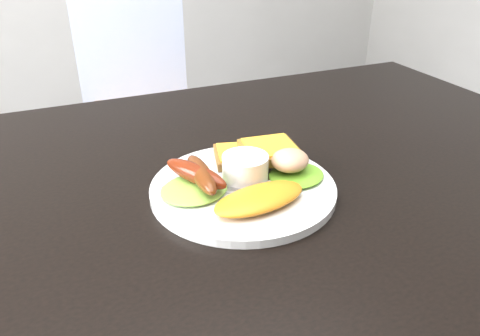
{
  "coord_description": "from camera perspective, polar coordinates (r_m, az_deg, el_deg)",
  "views": [
    {
      "loc": [
        -0.23,
        -0.53,
        1.07
      ],
      "look_at": [
        -0.01,
        -0.03,
        0.78
      ],
      "focal_mm": 35.0,
      "sensor_mm": 36.0,
      "label": 1
    }
  ],
  "objects": [
    {
      "name": "sausage_a",
      "position": [
        0.6,
        -5.44,
        -0.67
      ],
      "size": [
        0.07,
        0.11,
        0.03
      ],
      "primitive_type": "ellipsoid",
      "rotation": [
        0.0,
        0.0,
        0.47
      ],
      "color": "maroon",
      "rests_on": "lettuce_left"
    },
    {
      "name": "dining_table",
      "position": [
        0.67,
        -0.07,
        -2.58
      ],
      "size": [
        1.2,
        0.8,
        0.04
      ],
      "primitive_type": "cube",
      "color": "black",
      "rests_on": "ground"
    },
    {
      "name": "toast_b",
      "position": [
        0.66,
        3.68,
        2.09
      ],
      "size": [
        0.08,
        0.08,
        0.01
      ],
      "primitive_type": "cube",
      "rotation": [
        0.0,
        0.0,
        -0.12
      ],
      "color": "brown",
      "rests_on": "toast_a"
    },
    {
      "name": "plate",
      "position": [
        0.62,
        0.37,
        -2.52
      ],
      "size": [
        0.24,
        0.24,
        0.01
      ],
      "primitive_type": "cylinder",
      "color": "white",
      "rests_on": "dining_table"
    },
    {
      "name": "dining_chair",
      "position": [
        1.69,
        -11.19,
        5.95
      ],
      "size": [
        0.47,
        0.47,
        0.05
      ],
      "primitive_type": "cube",
      "rotation": [
        0.0,
        0.0,
        -0.25
      ],
      "color": "#A97251",
      "rests_on": "ground"
    },
    {
      "name": "lettuce_right",
      "position": [
        0.64,
        6.87,
        -0.85
      ],
      "size": [
        0.1,
        0.09,
        0.01
      ],
      "primitive_type": "ellipsoid",
      "rotation": [
        0.0,
        0.0,
        0.36
      ],
      "color": "#599F1C",
      "rests_on": "plate"
    },
    {
      "name": "person",
      "position": [
        1.28,
        3.99,
        8.34
      ],
      "size": [
        0.51,
        0.38,
        1.28
      ],
      "primitive_type": "imported",
      "rotation": [
        0.0,
        0.0,
        3.31
      ],
      "color": "navy",
      "rests_on": "ground"
    },
    {
      "name": "toast_a",
      "position": [
        0.68,
        -0.12,
        1.48
      ],
      "size": [
        0.08,
        0.08,
        0.01
      ],
      "primitive_type": "cube",
      "rotation": [
        0.0,
        0.0,
        -0.26
      ],
      "color": "brown",
      "rests_on": "plate"
    },
    {
      "name": "potato_salad",
      "position": [
        0.63,
        6.11,
        0.94
      ],
      "size": [
        0.07,
        0.06,
        0.03
      ],
      "primitive_type": "ellipsoid",
      "rotation": [
        0.0,
        0.0,
        0.34
      ],
      "color": "#CBB892",
      "rests_on": "lettuce_right"
    },
    {
      "name": "omelette",
      "position": [
        0.57,
        2.39,
        -3.72
      ],
      "size": [
        0.13,
        0.08,
        0.02
      ],
      "primitive_type": "ellipsoid",
      "rotation": [
        0.0,
        0.0,
        0.16
      ],
      "color": "orange",
      "rests_on": "plate"
    },
    {
      "name": "sausage_b",
      "position": [
        0.6,
        -4.75,
        -0.75
      ],
      "size": [
        0.03,
        0.11,
        0.03
      ],
      "primitive_type": "ellipsoid",
      "rotation": [
        0.0,
        0.0,
        -0.05
      ],
      "color": "#66270B",
      "rests_on": "lettuce_left"
    },
    {
      "name": "fork",
      "position": [
        0.6,
        -3.0,
        -2.69
      ],
      "size": [
        0.13,
        0.07,
        0.0
      ],
      "primitive_type": "cube",
      "rotation": [
        0.0,
        0.0,
        -0.43
      ],
      "color": "#ADAFB7",
      "rests_on": "plate"
    },
    {
      "name": "ramekin",
      "position": [
        0.62,
        0.65,
        -0.04
      ],
      "size": [
        0.08,
        0.08,
        0.04
      ],
      "primitive_type": "cylinder",
      "rotation": [
        0.0,
        0.0,
        -0.43
      ],
      "color": "white",
      "rests_on": "plate"
    },
    {
      "name": "lettuce_left",
      "position": [
        0.6,
        -5.62,
        -2.61
      ],
      "size": [
        0.11,
        0.1,
        0.01
      ],
      "primitive_type": "ellipsoid",
      "rotation": [
        0.0,
        0.0,
        0.25
      ],
      "color": "#589335",
      "rests_on": "plate"
    }
  ]
}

